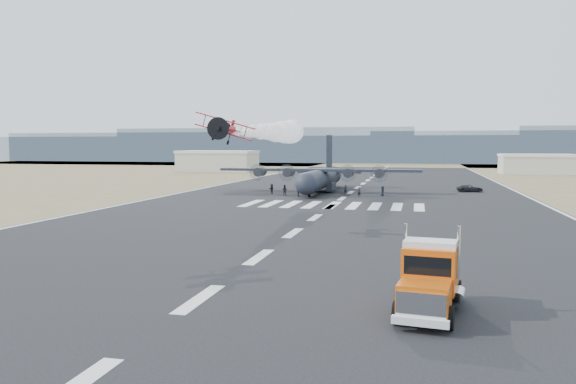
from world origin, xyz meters
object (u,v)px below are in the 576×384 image
(crew_c, at_px, (306,189))
(crew_f, at_px, (272,189))
(semi_truck, at_px, (430,277))
(hangar_left, at_px, (218,161))
(aerobatic_biplane, at_px, (225,128))
(crew_h, at_px, (307,189))
(crew_b, at_px, (284,190))
(crew_g, at_px, (359,192))
(crew_a, at_px, (346,190))
(support_vehicle, at_px, (470,188))
(crew_d, at_px, (298,191))
(hangar_right, at_px, (536,164))
(transport_aircraft, at_px, (321,177))
(crew_e, at_px, (382,191))

(crew_c, distance_m, crew_f, 5.95)
(semi_truck, bearing_deg, hangar_left, 121.39)
(aerobatic_biplane, distance_m, crew_h, 47.07)
(crew_b, distance_m, crew_g, 12.51)
(crew_a, relative_size, crew_g, 1.04)
(hangar_left, height_order, support_vehicle, hangar_left)
(support_vehicle, height_order, crew_f, crew_f)
(crew_h, bearing_deg, crew_b, 113.66)
(crew_b, height_order, crew_d, crew_b)
(semi_truck, bearing_deg, crew_a, 108.10)
(hangar_right, distance_m, crew_h, 97.76)
(hangar_right, bearing_deg, support_vehicle, -109.16)
(crew_h, bearing_deg, hangar_left, -4.58)
(transport_aircraft, relative_size, crew_f, 20.90)
(crew_a, bearing_deg, crew_b, 30.60)
(hangar_right, height_order, crew_d, hangar_right)
(support_vehicle, xyz_separation_m, crew_f, (-34.27, -12.04, 0.23))
(crew_b, height_order, crew_g, crew_b)
(hangar_left, distance_m, semi_truck, 158.23)
(transport_aircraft, bearing_deg, crew_e, -27.52)
(hangar_left, relative_size, crew_e, 14.70)
(crew_e, bearing_deg, crew_f, 115.52)
(hangar_right, distance_m, crew_e, 92.66)
(semi_truck, relative_size, support_vehicle, 1.83)
(aerobatic_biplane, xyz_separation_m, crew_g, (8.46, 42.18, -9.31))
(crew_b, bearing_deg, transport_aircraft, -104.93)
(crew_e, bearing_deg, hangar_left, 61.30)
(crew_a, distance_m, crew_f, 12.89)
(crew_d, bearing_deg, aerobatic_biplane, -179.17)
(hangar_right, xyz_separation_m, crew_h, (-53.21, -81.99, -2.14))
(semi_truck, distance_m, crew_g, 64.39)
(aerobatic_biplane, height_order, crew_d, aerobatic_biplane)
(crew_c, bearing_deg, hangar_left, -140.04)
(crew_a, relative_size, crew_h, 0.95)
(crew_h, bearing_deg, aerobatic_biplane, 146.55)
(transport_aircraft, height_order, crew_h, transport_aircraft)
(crew_c, xyz_separation_m, crew_f, (-5.88, -0.94, -0.04))
(crew_b, height_order, crew_e, crew_b)
(crew_d, distance_m, crew_h, 5.80)
(hangar_right, relative_size, crew_f, 11.83)
(crew_d, bearing_deg, support_vehicle, -61.87)
(hangar_right, relative_size, crew_a, 12.51)
(crew_c, bearing_deg, aerobatic_biplane, 11.57)
(support_vehicle, xyz_separation_m, crew_h, (-28.29, -10.25, 0.23))
(crew_e, bearing_deg, crew_a, 100.03)
(semi_truck, xyz_separation_m, crew_e, (-6.37, 65.99, -0.99))
(crew_a, xyz_separation_m, crew_h, (-6.77, -0.14, 0.05))
(crew_f, bearing_deg, crew_g, 93.27)
(hangar_left, bearing_deg, crew_a, -56.14)
(crew_a, bearing_deg, transport_aircraft, -36.65)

